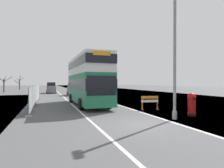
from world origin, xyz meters
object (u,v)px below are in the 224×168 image
red_pillar_postbox (192,103)px  roadworks_barrier (150,101)px  car_receding_mid (51,88)px  double_decker_bus (87,80)px  car_oncoming_near (73,90)px  lamppost_foreground (175,58)px

red_pillar_postbox → roadworks_barrier: (-1.36, 3.40, -0.15)m
car_receding_mid → double_decker_bus: bearing=-82.5°
double_decker_bus → car_receding_mid: double_decker_bus is taller
car_oncoming_near → double_decker_bus: bearing=-91.9°
double_decker_bus → roadworks_barrier: size_ratio=6.82×
car_oncoming_near → car_receding_mid: (-3.56, 8.35, 0.10)m
lamppost_foreground → roadworks_barrier: size_ratio=5.34×
double_decker_bus → lamppost_foreground: size_ratio=1.28×
double_decker_bus → lamppost_foreground: 10.07m
double_decker_bus → car_receding_mid: bearing=97.5°
lamppost_foreground → red_pillar_postbox: size_ratio=5.14×
double_decker_bus → red_pillar_postbox: 10.43m
roadworks_barrier → car_oncoming_near: 20.62m
car_receding_mid → roadworks_barrier: bearing=-75.5°
car_receding_mid → lamppost_foreground: bearing=-78.2°
car_oncoming_near → car_receding_mid: 9.08m
double_decker_bus → car_oncoming_near: size_ratio=2.74×
lamppost_foreground → car_receding_mid: 33.52m
lamppost_foreground → car_oncoming_near: bearing=97.6°
red_pillar_postbox → car_receding_mid: size_ratio=0.38×
red_pillar_postbox → car_oncoming_near: size_ratio=0.42×
car_receding_mid → car_oncoming_near: bearing=-66.9°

